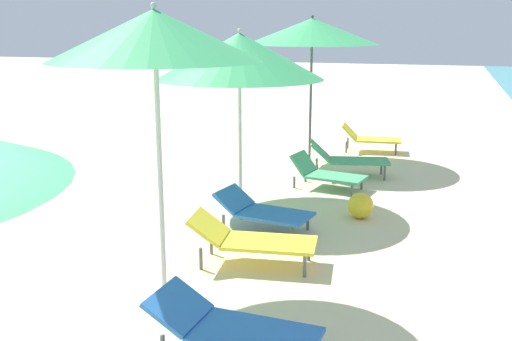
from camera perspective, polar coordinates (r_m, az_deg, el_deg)
The scene contains 10 objects.
umbrella_second at distance 5.86m, azimuth -9.51°, elevation 12.40°, with size 2.03×2.03×2.90m.
lounger_second_shoreside at distance 6.95m, azimuth -0.45°, elevation -6.44°, with size 1.49×0.75×0.58m.
lounger_second_inland at distance 5.19m, azimuth -2.29°, elevation -14.47°, with size 1.46×0.70×0.49m.
umbrella_third at distance 9.01m, azimuth -1.56°, elevation 10.71°, with size 2.50×2.50×2.63m.
lounger_third_shoreside at distance 10.20m, azimuth 6.61°, elevation -0.24°, with size 1.30×0.79×0.56m.
lounger_third_inland at distance 8.12m, azimuth 0.62°, elevation -3.77°, with size 1.35×0.82×0.51m.
umbrella_farthest at distance 12.11m, azimuth 5.30°, elevation 12.90°, with size 2.59×2.59×2.86m.
lounger_farthest_shoreside at distance 13.25m, azimuth 10.65°, elevation 3.05°, with size 1.29×0.66×0.59m.
lounger_farthest_inland at distance 11.01m, azimuth 8.60°, elevation 1.14°, with size 1.50×0.85×0.64m.
beach_ball at distance 8.74m, azimuth 9.81°, elevation -3.28°, with size 0.37×0.37×0.37m, color yellow.
Camera 1 is at (2.62, -1.53, 2.72)m, focal length 42.50 mm.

